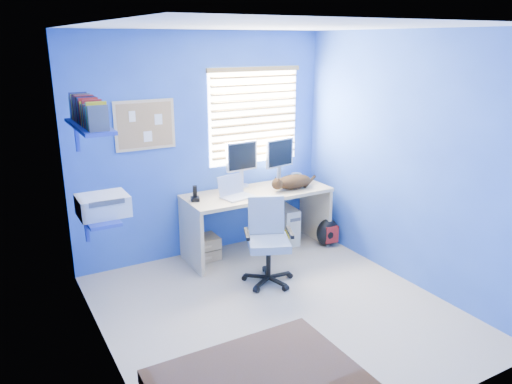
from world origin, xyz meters
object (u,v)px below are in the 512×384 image
laptop (237,188)px  office_chair (268,252)px  tower_pc (285,224)px  desk (257,222)px  cat (293,182)px

laptop → office_chair: (0.03, -0.61, -0.53)m
laptop → office_chair: bearing=-98.3°
laptop → tower_pc: size_ratio=0.73×
desk → cat: size_ratio=3.72×
cat → tower_pc: cat is taller
cat → office_chair: size_ratio=0.53×
tower_pc → laptop: bearing=-161.6°
desk → tower_pc: (0.45, 0.10, -0.14)m
tower_pc → office_chair: size_ratio=0.52×
tower_pc → office_chair: office_chair is taller
desk → office_chair: 0.75m
desk → tower_pc: desk is taller
tower_pc → office_chair: (-0.72, -0.79, 0.10)m
desk → office_chair: (-0.27, -0.70, -0.05)m
cat → desk: bearing=161.0°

